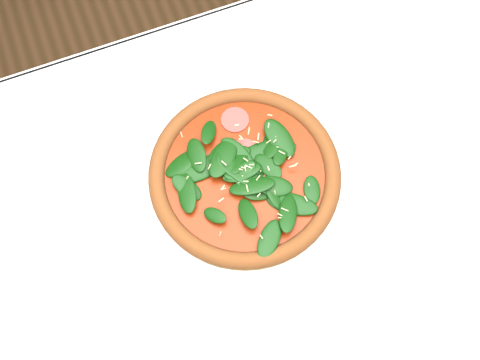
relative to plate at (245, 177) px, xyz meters
name	(u,v)px	position (x,y,z in m)	size (l,w,h in m)	color
ground	(239,296)	(-0.04, -0.07, -0.76)	(6.00, 6.00, 0.00)	brown
dining_table	(238,243)	(-0.04, -0.07, -0.11)	(1.21, 0.81, 0.75)	white
plate	(245,177)	(0.00, 0.00, 0.00)	(0.35, 0.35, 0.02)	white
pizza	(245,173)	(0.00, 0.00, 0.02)	(0.38, 0.38, 0.04)	olive
saucer_far	(420,48)	(0.38, 0.11, 0.00)	(0.14, 0.14, 0.01)	white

